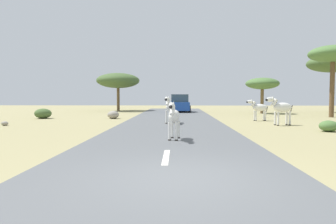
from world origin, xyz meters
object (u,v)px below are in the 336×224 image
object	(u,v)px
zebra_4	(259,108)
car_0	(179,104)
rock_3	(5,123)
bush_1	(329,126)
tree_3	(262,84)
rock_2	(113,115)
tree_5	(333,64)
bush_0	(43,114)
zebra_1	(170,107)
zebra_0	(174,117)
tree_1	(118,81)
zebra_2	(281,108)
tree_4	(333,55)

from	to	relation	value
zebra_4	car_0	bearing A→B (deg)	18.41
rock_3	bush_1	bearing A→B (deg)	-7.89
tree_3	rock_2	bearing A→B (deg)	-151.69
tree_5	bush_0	size ratio (longest dim) A/B	4.59
zebra_1	bush_1	distance (m)	8.31
zebra_0	car_0	bearing A→B (deg)	-83.72
car_0	rock_2	distance (m)	9.86
tree_1	bush_1	xyz separation A→B (m)	(13.49, -18.69, -3.02)
tree_5	bush_0	world-z (taller)	tree_5
zebra_4	rock_2	world-z (taller)	zebra_4
zebra_2	tree_4	size ratio (longest dim) A/B	0.31
zebra_1	rock_2	size ratio (longest dim) A/B	2.04
zebra_2	tree_1	bearing A→B (deg)	21.47
rock_2	zebra_0	bearing A→B (deg)	-67.13
tree_4	rock_3	size ratio (longest dim) A/B	13.99
zebra_0	tree_5	world-z (taller)	tree_5
zebra_4	tree_5	world-z (taller)	tree_5
zebra_2	tree_3	world-z (taller)	tree_3
tree_1	bush_1	distance (m)	23.25
zebra_4	rock_2	bearing A→B (deg)	72.44
zebra_0	tree_4	xyz separation A→B (m)	(12.04, 12.64, 3.88)
zebra_1	tree_3	distance (m)	13.78
rock_3	tree_3	bearing A→B (deg)	34.35
zebra_1	bush_0	world-z (taller)	zebra_1
zebra_4	bush_0	size ratio (longest dim) A/B	1.25
zebra_4	bush_1	xyz separation A→B (m)	(1.65, -6.00, -0.60)
zebra_4	bush_1	world-z (taller)	zebra_4
zebra_4	tree_5	bearing A→B (deg)	-53.62
tree_3	bush_1	world-z (taller)	tree_3
bush_0	tree_1	bearing A→B (deg)	73.10
zebra_0	bush_0	world-z (taller)	zebra_0
tree_5	zebra_4	bearing A→B (deg)	-134.85
zebra_1	tree_1	bearing A→B (deg)	-55.27
tree_3	tree_5	xyz separation A→B (m)	(7.05, 1.29, 1.95)
tree_3	zebra_0	bearing A→B (deg)	-114.75
car_0	tree_5	xyz separation A→B (m)	(14.75, -0.50, 3.86)
tree_1	tree_5	distance (m)	21.66
tree_4	rock_2	xyz separation A→B (m)	(-16.55, -1.94, -4.50)
zebra_0	rock_2	distance (m)	11.63
zebra_0	car_0	size ratio (longest dim) A/B	0.35
tree_5	rock_2	distance (m)	21.66
zebra_4	bush_0	bearing A→B (deg)	75.36
zebra_1	tree_4	bearing A→B (deg)	-140.94
tree_5	rock_3	size ratio (longest dim) A/B	14.18
tree_4	bush_1	size ratio (longest dim) A/B	6.33
bush_1	rock_2	bearing A→B (deg)	147.16
tree_4	rock_3	world-z (taller)	tree_4
bush_0	zebra_4	bearing A→B (deg)	-5.86
zebra_2	tree_1	size ratio (longest dim) A/B	0.37
zebra_2	tree_4	world-z (taller)	tree_4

